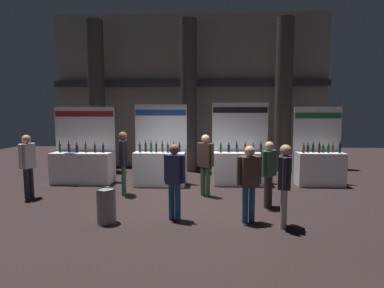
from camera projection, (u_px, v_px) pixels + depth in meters
ground_plane at (180, 201)px, 7.62m from camera, size 24.00×24.00×0.00m
hall_colonnade at (190, 93)px, 12.11m from camera, size 11.18×1.39×6.23m
exhibitor_booth_0 at (82, 164)px, 9.47m from camera, size 1.97×0.71×2.44m
exhibitor_booth_1 at (160, 165)px, 9.23m from camera, size 1.65×0.66×2.51m
exhibitor_booth_2 at (240, 164)px, 9.33m from camera, size 1.77×0.66×2.56m
exhibitor_booth_3 at (319, 165)px, 9.22m from camera, size 1.48×0.66×2.44m
trash_bin at (106, 206)px, 6.05m from camera, size 0.39×0.39×0.72m
visitor_0 at (123, 158)px, 8.08m from camera, size 0.29×0.54×1.74m
visitor_1 at (249, 178)px, 6.02m from camera, size 0.51×0.33×1.59m
visitor_2 at (285, 178)px, 5.76m from camera, size 0.34×0.56×1.64m
visitor_3 at (174, 176)px, 6.17m from camera, size 0.46×0.34×1.61m
visitor_4 at (205, 160)px, 7.98m from camera, size 0.45×0.38×1.67m
visitor_5 at (28, 161)px, 7.74m from camera, size 0.30×0.49×1.68m
visitor_6 at (269, 169)px, 7.00m from camera, size 0.40×0.42×1.58m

